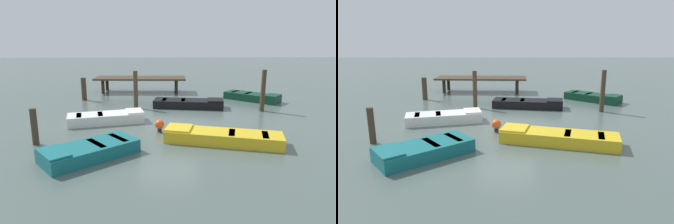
{
  "view_description": "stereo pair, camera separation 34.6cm",
  "coord_description": "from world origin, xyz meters",
  "views": [
    {
      "loc": [
        -0.42,
        -12.56,
        3.49
      ],
      "look_at": [
        0.0,
        0.0,
        0.35
      ],
      "focal_mm": 32.33,
      "sensor_mm": 36.0,
      "label": 1
    },
    {
      "loc": [
        -0.07,
        -12.57,
        3.49
      ],
      "look_at": [
        0.0,
        0.0,
        0.35
      ],
      "focal_mm": 32.33,
      "sensor_mm": 36.0,
      "label": 2
    }
  ],
  "objects": [
    {
      "name": "ground_plane",
      "position": [
        0.0,
        0.0,
        0.0
      ],
      "size": [
        80.0,
        80.0,
        0.0
      ],
      "primitive_type": "plane",
      "color": "#4C5B56"
    },
    {
      "name": "dock_segment",
      "position": [
        -1.55,
        6.83,
        0.84
      ],
      "size": [
        5.83,
        2.05,
        0.95
      ],
      "rotation": [
        0.0,
        0.0,
        -0.05
      ],
      "color": "#423323",
      "rests_on": "ground_plane"
    },
    {
      "name": "rowboat_white",
      "position": [
        -2.57,
        -0.36,
        0.22
      ],
      "size": [
        3.23,
        1.73,
        0.46
      ],
      "rotation": [
        0.0,
        0.0,
        0.23
      ],
      "color": "silver",
      "rests_on": "ground_plane"
    },
    {
      "name": "rowboat_black",
      "position": [
        1.13,
        2.3,
        0.22
      ],
      "size": [
        3.58,
        1.58,
        0.46
      ],
      "rotation": [
        0.0,
        0.0,
        6.13
      ],
      "color": "black",
      "rests_on": "ground_plane"
    },
    {
      "name": "rowboat_dark_green",
      "position": [
        4.86,
        3.92,
        0.22
      ],
      "size": [
        2.98,
        2.78,
        0.46
      ],
      "rotation": [
        0.0,
        0.0,
        5.57
      ],
      "color": "#0C3823",
      "rests_on": "ground_plane"
    },
    {
      "name": "rowboat_teal",
      "position": [
        -2.47,
        -4.09,
        0.22
      ],
      "size": [
        2.95,
        2.73,
        0.46
      ],
      "rotation": [
        0.0,
        0.0,
        3.83
      ],
      "color": "#14666B",
      "rests_on": "ground_plane"
    },
    {
      "name": "rowboat_yellow",
      "position": [
        1.72,
        -2.97,
        0.22
      ],
      "size": [
        4.01,
        2.03,
        0.46
      ],
      "rotation": [
        0.0,
        0.0,
        2.88
      ],
      "color": "gold",
      "rests_on": "ground_plane"
    },
    {
      "name": "mooring_piling_near_right",
      "position": [
        -4.59,
        4.35,
        0.63
      ],
      "size": [
        0.28,
        0.28,
        1.27
      ],
      "primitive_type": "cylinder",
      "color": "#423323",
      "rests_on": "ground_plane"
    },
    {
      "name": "mooring_piling_near_left",
      "position": [
        4.57,
        1.44,
        1.0
      ],
      "size": [
        0.22,
        0.22,
        1.99
      ],
      "primitive_type": "cylinder",
      "color": "#423323",
      "rests_on": "ground_plane"
    },
    {
      "name": "mooring_piling_far_left",
      "position": [
        -4.5,
        -2.91,
        0.61
      ],
      "size": [
        0.21,
        0.21,
        1.23
      ],
      "primitive_type": "cylinder",
      "color": "#423323",
      "rests_on": "ground_plane"
    },
    {
      "name": "mooring_piling_mid_right",
      "position": [
        -1.53,
        2.26,
        0.93
      ],
      "size": [
        0.21,
        0.21,
        1.87
      ],
      "primitive_type": "cylinder",
      "color": "#423323",
      "rests_on": "ground_plane"
    },
    {
      "name": "marker_buoy",
      "position": [
        -0.37,
        -1.69,
        0.29
      ],
      "size": [
        0.36,
        0.36,
        0.48
      ],
      "color": "#262626",
      "rests_on": "ground_plane"
    }
  ]
}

